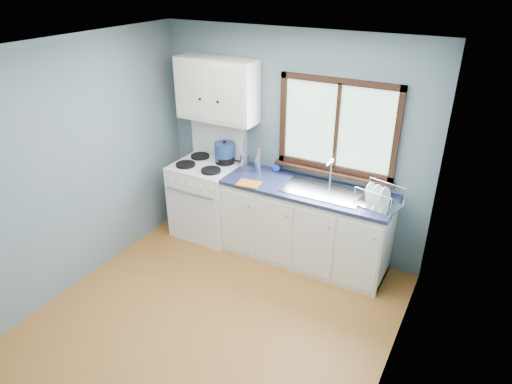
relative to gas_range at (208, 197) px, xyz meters
The scene contains 18 objects.
floor 1.82m from the gas_range, 57.18° to the right, with size 3.20×3.60×0.02m, color #A4672B.
ceiling 2.67m from the gas_range, 57.18° to the right, with size 3.20×3.60×0.02m, color white.
wall_back 1.26m from the gas_range, 19.54° to the left, with size 3.20×0.02×2.50m, color slate.
wall_left 1.78m from the gas_range, 114.14° to the right, with size 0.02×3.60×2.50m, color slate.
wall_right 3.05m from the gas_range, 29.91° to the right, with size 0.02×3.60×2.50m, color slate.
gas_range is the anchor object (origin of this frame).
base_cabinets 1.31m from the gas_range, ahead, with size 1.85×0.60×0.88m.
countertop 1.37m from the gas_range, ahead, with size 1.89×0.64×0.04m, color #181E3C.
sink 1.53m from the gas_range, ahead, with size 0.84×0.46×0.44m.
window 1.81m from the gas_range, 11.37° to the left, with size 1.36×0.10×1.03m.
upper_cabinets 1.32m from the gas_range, 56.70° to the left, with size 0.95×0.35×0.70m.
skillet 0.54m from the gas_range, 39.64° to the left, with size 0.34×0.23×0.05m.
stockpot 0.62m from the gas_range, 43.88° to the left, with size 0.28×0.28×0.24m.
utensil_crock 0.69m from the gas_range, 23.01° to the left, with size 0.14×0.14×0.39m.
thermos 0.87m from the gas_range, 11.82° to the left, with size 0.07×0.07×0.30m, color silver.
soap_bottle 1.01m from the gas_range, 14.15° to the left, with size 0.09×0.09×0.23m, color blue.
dish_towel 0.87m from the gas_range, 17.40° to the right, with size 0.24×0.18×0.02m, color #C56420.
dish_rack 2.13m from the gas_range, ahead, with size 0.47×0.40×0.21m.
Camera 1 is at (1.99, -2.62, 3.07)m, focal length 32.00 mm.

